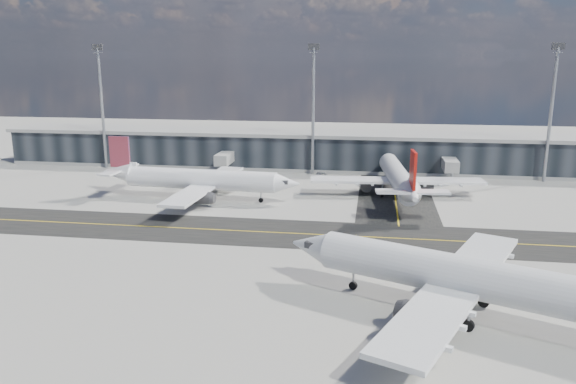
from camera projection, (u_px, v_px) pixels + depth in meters
The scene contains 9 objects.
ground at pixel (276, 241), 81.94m from camera, with size 300.00×300.00×0.00m, color gray.
taxiway_lanes at pixel (311, 221), 91.67m from camera, with size 180.00×63.00×0.03m.
terminal_concourse at pixel (316, 151), 133.70m from camera, with size 152.00×19.80×8.80m.
floodlight_masts at pixel (313, 105), 124.32m from camera, with size 102.50×0.70×28.90m.
airliner_af at pixel (198, 179), 105.04m from camera, with size 38.59×32.90×11.43m.
airliner_redtail at pixel (398, 178), 106.43m from camera, with size 33.53×39.27×11.62m.
airliner_near at pixel (475, 279), 57.11m from camera, with size 41.33×35.72×12.79m.
baggage_tug at pixel (348, 243), 78.11m from camera, with size 3.31×1.94×1.98m.
service_van at pixel (320, 175), 123.70m from camera, with size 2.23×4.83×1.34m, color white.
Camera 1 is at (13.52, -76.73, 26.43)m, focal length 35.00 mm.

